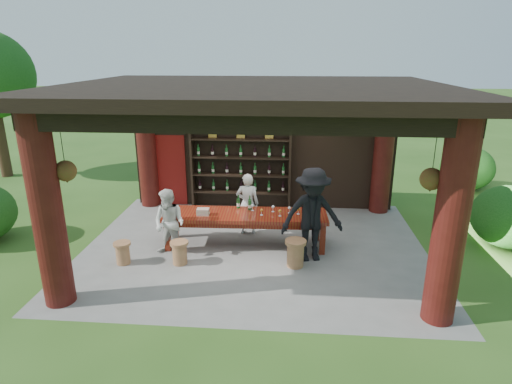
# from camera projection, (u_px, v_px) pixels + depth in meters

# --- Properties ---
(ground) EXTENTS (90.00, 90.00, 0.00)m
(ground) POSITION_uv_depth(u_px,v_px,m) (255.00, 247.00, 9.42)
(ground) COLOR #2D5119
(ground) RESTS_ON ground
(pavilion) EXTENTS (7.50, 6.00, 3.60)m
(pavilion) POSITION_uv_depth(u_px,v_px,m) (256.00, 148.00, 9.16)
(pavilion) COLOR slate
(pavilion) RESTS_ON ground
(wine_shelf) EXTENTS (2.67, 0.41, 2.35)m
(wine_shelf) POSITION_uv_depth(u_px,v_px,m) (241.00, 167.00, 11.41)
(wine_shelf) COLOR black
(wine_shelf) RESTS_ON ground
(tasting_table) EXTENTS (3.57, 1.02, 0.75)m
(tasting_table) POSITION_uv_depth(u_px,v_px,m) (245.00, 218.00, 9.33)
(tasting_table) COLOR #61130D
(tasting_table) RESTS_ON ground
(stool_near_left) EXTENTS (0.37, 0.37, 0.48)m
(stool_near_left) POSITION_uv_depth(u_px,v_px,m) (180.00, 252.00, 8.61)
(stool_near_left) COLOR brown
(stool_near_left) RESTS_ON ground
(stool_near_right) EXTENTS (0.42, 0.42, 0.56)m
(stool_near_right) POSITION_uv_depth(u_px,v_px,m) (295.00, 253.00, 8.50)
(stool_near_right) COLOR brown
(stool_near_right) RESTS_ON ground
(stool_far_left) EXTENTS (0.35, 0.35, 0.46)m
(stool_far_left) POSITION_uv_depth(u_px,v_px,m) (123.00, 252.00, 8.62)
(stool_far_left) COLOR brown
(stool_far_left) RESTS_ON ground
(host) EXTENTS (0.54, 0.36, 1.46)m
(host) POSITION_uv_depth(u_px,v_px,m) (247.00, 204.00, 9.96)
(host) COLOR silver
(host) RESTS_ON ground
(guest_woman) EXTENTS (0.84, 0.75, 1.44)m
(guest_woman) POSITION_uv_depth(u_px,v_px,m) (169.00, 223.00, 8.83)
(guest_woman) COLOR beige
(guest_woman) RESTS_ON ground
(guest_man) EXTENTS (1.39, 0.97, 1.95)m
(guest_man) POSITION_uv_depth(u_px,v_px,m) (312.00, 215.00, 8.58)
(guest_man) COLOR black
(guest_man) RESTS_ON ground
(table_bottles) EXTENTS (0.34, 0.16, 0.31)m
(table_bottles) POSITION_uv_depth(u_px,v_px,m) (246.00, 202.00, 9.53)
(table_bottles) COLOR #194C1E
(table_bottles) RESTS_ON tasting_table
(table_glasses) EXTENTS (1.08, 0.36, 0.15)m
(table_glasses) POSITION_uv_depth(u_px,v_px,m) (276.00, 210.00, 9.27)
(table_glasses) COLOR silver
(table_glasses) RESTS_ON tasting_table
(napkin_basket) EXTENTS (0.27, 0.19, 0.14)m
(napkin_basket) POSITION_uv_depth(u_px,v_px,m) (203.00, 212.00, 9.20)
(napkin_basket) COLOR #BF6672
(napkin_basket) RESTS_ON tasting_table
(shrubs) EXTENTS (16.04, 9.55, 1.36)m
(shrubs) POSITION_uv_depth(u_px,v_px,m) (362.00, 212.00, 9.93)
(shrubs) COLOR #194C14
(shrubs) RESTS_ON ground
(trees) EXTENTS (22.43, 11.65, 4.80)m
(trees) POSITION_uv_depth(u_px,v_px,m) (404.00, 86.00, 9.71)
(trees) COLOR #3F2819
(trees) RESTS_ON ground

